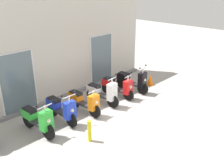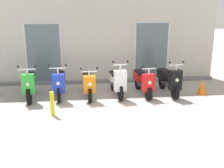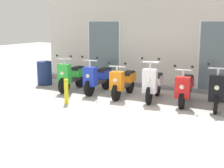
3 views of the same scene
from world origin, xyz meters
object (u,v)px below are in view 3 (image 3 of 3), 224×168
Objects in this scene: scooter_blue at (98,78)px; scooter_white at (153,83)px; curb_bollard at (66,92)px; scooter_orange at (123,82)px; scooter_green at (72,76)px; scooter_black at (217,89)px; trash_bin at (45,73)px; scooter_red at (185,88)px.

scooter_blue is 1.90m from scooter_white.
scooter_white is 2.26× the size of curb_bollard.
scooter_orange is at bearing -179.65° from scooter_white.
scooter_green is at bearing 119.37° from curb_bollard.
scooter_orange is (1.89, -0.00, -0.02)m from scooter_green.
scooter_black is 4.07m from curb_bollard.
scooter_black reaches higher than scooter_blue.
scooter_orange is at bearing -5.56° from trash_bin.
scooter_blue is at bearing 178.12° from scooter_white.
scooter_blue is 3.69m from scooter_black.
scooter_green is 3.77m from scooter_red.
scooter_orange is at bearing 179.37° from scooter_black.
scooter_orange is at bearing -4.15° from scooter_blue.
scooter_blue is at bearing 179.94° from scooter_red.
scooter_blue is at bearing -6.12° from trash_bin.
trash_bin is at bearing 173.88° from scooter_blue.
scooter_white reaches higher than scooter_green.
scooter_black is at bearing -0.63° from scooter_orange.
scooter_black reaches higher than scooter_orange.
scooter_blue is 1.00× the size of scooter_black.
scooter_blue is 1.01× the size of scooter_red.
curb_bollard is (-2.93, -1.56, -0.10)m from scooter_red.
scooter_black is at bearing 21.09° from curb_bollard.
scooter_black is at bearing -1.53° from scooter_blue.
curb_bollard is at bearing -125.09° from scooter_orange.
scooter_red is 5.20m from trash_bin.
trash_bin is (-3.32, 0.32, -0.03)m from scooter_orange.
trash_bin is at bearing 175.76° from scooter_white.
scooter_red is at bearing -0.06° from scooter_blue.
scooter_blue is at bearing 175.85° from scooter_orange.
trash_bin is at bearing 176.67° from scooter_black.
scooter_white is 0.92m from scooter_red.
scooter_black is (0.87, -0.10, 0.06)m from scooter_red.
scooter_green is 1.89m from scooter_orange.
scooter_white is 2.51m from curb_bollard.
scooter_blue is 1.00× the size of scooter_orange.
scooter_black reaches higher than scooter_red.
scooter_red is at bearing 0.97° from scooter_green.
scooter_black is at bearing -0.39° from scooter_green.
scooter_red is 2.27× the size of curb_bollard.
scooter_white is at bearing -4.24° from trash_bin.
scooter_blue is at bearing 178.47° from scooter_black.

